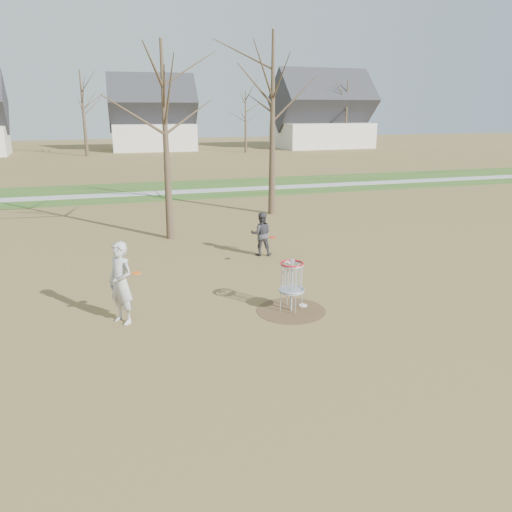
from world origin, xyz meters
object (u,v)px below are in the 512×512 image
Objects in this scene: player_standing at (121,283)px; disc_golf_basket at (292,277)px; disc_grounded at (303,305)px; player_throwing at (261,234)px.

disc_golf_basket is at bearing 45.64° from player_standing.
player_standing is at bearing 176.05° from disc_grounded.
player_throwing is at bearing 95.44° from player_standing.
player_standing is 4.23m from disc_golf_basket.
player_standing is at bearing 172.91° from disc_golf_basket.
player_standing is 1.30× the size of player_throwing.
player_standing is at bearing 56.66° from player_throwing.
player_throwing is 1.16× the size of disc_golf_basket.
player_standing reaches higher than disc_golf_basket.
player_throwing is 4.99m from disc_grounded.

